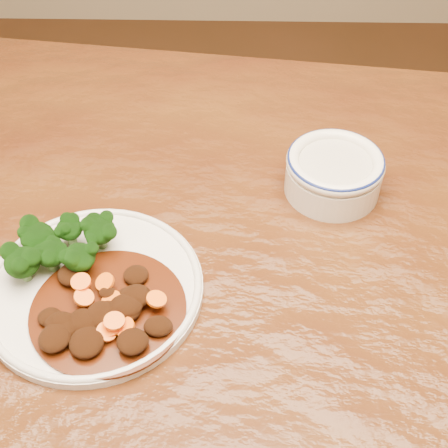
{
  "coord_description": "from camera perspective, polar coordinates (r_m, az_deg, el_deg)",
  "views": [
    {
      "loc": [
        -0.01,
        -0.53,
        1.34
      ],
      "look_at": [
        -0.02,
        0.02,
        0.77
      ],
      "focal_mm": 50.0,
      "sensor_mm": 36.0,
      "label": 1
    }
  ],
  "objects": [
    {
      "name": "broccoli_florets",
      "position": [
        0.77,
        -15.04,
        -2.04
      ],
      "size": [
        0.12,
        0.09,
        0.05
      ],
      "color": "#60924C",
      "rests_on": "dinner_plate"
    },
    {
      "name": "dinner_plate",
      "position": [
        0.76,
        -11.83,
        -5.74
      ],
      "size": [
        0.26,
        0.26,
        0.02
      ],
      "rotation": [
        0.0,
        0.0,
        -0.38
      ],
      "color": "silver",
      "rests_on": "dining_table"
    },
    {
      "name": "dining_table",
      "position": [
        0.86,
        1.52,
        -5.53
      ],
      "size": [
        1.6,
        1.08,
        0.75
      ],
      "rotation": [
        0.0,
        0.0,
        -0.12
      ],
      "color": "#512C0E",
      "rests_on": "ground"
    },
    {
      "name": "mince_stew",
      "position": [
        0.71,
        -11.01,
        -8.08
      ],
      "size": [
        0.18,
        0.18,
        0.03
      ],
      "color": "#401606",
      "rests_on": "dinner_plate"
    },
    {
      "name": "dip_bowl",
      "position": [
        0.86,
        10.02,
        4.72
      ],
      "size": [
        0.13,
        0.13,
        0.06
      ],
      "rotation": [
        0.0,
        0.0,
        0.4
      ],
      "color": "white",
      "rests_on": "dining_table"
    }
  ]
}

